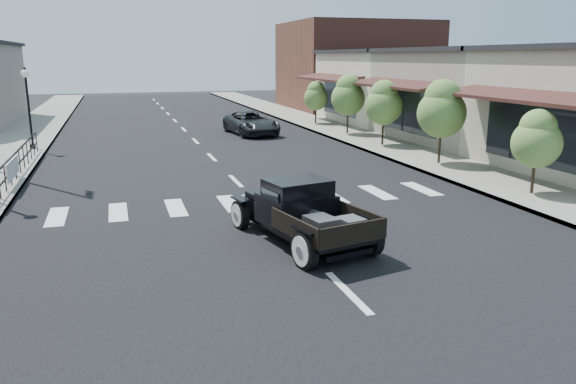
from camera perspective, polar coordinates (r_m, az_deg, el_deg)
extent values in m
plane|color=black|center=(13.23, 0.98, -5.23)|extent=(120.00, 120.00, 0.00)
cube|color=black|center=(27.51, -8.79, 4.53)|extent=(14.00, 80.00, 0.02)
cube|color=gray|center=(27.61, -26.54, 3.42)|extent=(3.00, 80.00, 0.15)
cube|color=gray|center=(29.91, 7.59, 5.42)|extent=(3.00, 80.00, 0.15)
cube|color=gray|center=(31.32, 20.30, 9.07)|extent=(10.00, 9.00, 4.50)
cube|color=beige|center=(38.86, 12.20, 10.31)|extent=(10.00, 9.00, 4.50)
cube|color=brown|center=(48.00, 6.88, 12.58)|extent=(11.00, 10.00, 7.00)
imported|color=black|center=(31.64, -3.75, 6.98)|extent=(2.62, 4.82, 1.28)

